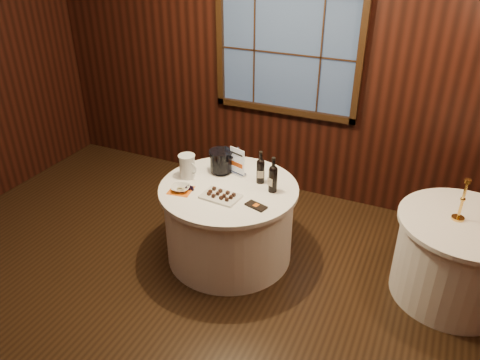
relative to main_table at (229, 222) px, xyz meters
The scene contains 15 objects.
ground 1.07m from the main_table, 90.00° to the right, with size 6.00×6.00×0.00m, color black.
back_wall 1.88m from the main_table, 90.00° to the left, with size 6.00×0.10×3.00m.
main_table is the anchor object (origin of this frame).
side_table 2.02m from the main_table, ahead, with size 1.08×1.08×0.77m.
sign_stand 0.54m from the main_table, 94.91° to the left, with size 0.17×0.13×0.28m.
port_bottle_left 0.60m from the main_table, 40.50° to the left, with size 0.08×0.09×0.32m.
port_bottle_right 0.66m from the main_table, 13.49° to the left, with size 0.08×0.09×0.33m.
ice_bucket 0.58m from the main_table, 129.96° to the left, with size 0.22×0.22×0.23m.
chocolate_plate 0.45m from the main_table, 84.86° to the right, with size 0.35×0.25×0.05m.
chocolate_box 0.57m from the main_table, 30.08° to the right, with size 0.19×0.09×0.02m, color black.
grape_bunch 0.53m from the main_table, 149.79° to the right, with size 0.16×0.09×0.04m.
glass_pitcher 0.66m from the main_table, behind, with size 0.21×0.16×0.23m.
orange_napkin 0.58m from the main_table, 146.94° to the right, with size 0.20×0.20×0.00m, color #DC5F12.
cracker_bowl 0.59m from the main_table, 146.94° to the right, with size 0.16×0.16×0.04m, color silver.
brass_candlestick 2.02m from the main_table, ahead, with size 0.10×0.10×0.37m.
Camera 1 is at (1.62, -2.32, 2.90)m, focal length 35.00 mm.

